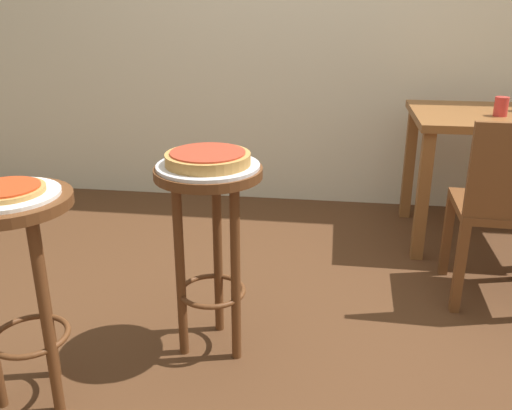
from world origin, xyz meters
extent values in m
plane|color=#4C2D19|center=(0.00, 0.00, 0.00)|extent=(6.00, 6.00, 0.00)
cylinder|color=#5B3319|center=(-0.79, -0.52, 0.72)|extent=(0.39, 0.39, 0.03)
cylinder|color=#5B3319|center=(-0.79, -0.40, 0.35)|extent=(0.04, 0.04, 0.71)
cylinder|color=#5B3319|center=(-0.68, -0.58, 0.35)|extent=(0.04, 0.04, 0.71)
torus|color=#5B3319|center=(-0.79, -0.52, 0.25)|extent=(0.26, 0.26, 0.02)
cylinder|color=white|center=(-0.79, -0.52, 0.75)|extent=(0.32, 0.32, 0.01)
cylinder|color=#B78442|center=(-0.79, -0.52, 0.76)|extent=(0.23, 0.23, 0.01)
cylinder|color=red|center=(-0.79, -0.52, 0.77)|extent=(0.20, 0.20, 0.01)
cylinder|color=#5B3319|center=(-0.25, -0.14, 0.72)|extent=(0.39, 0.39, 0.03)
cylinder|color=#5B3319|center=(-0.25, -0.02, 0.35)|extent=(0.04, 0.04, 0.71)
cylinder|color=#5B3319|center=(-0.36, -0.20, 0.35)|extent=(0.04, 0.04, 0.71)
cylinder|color=#5B3319|center=(-0.15, -0.20, 0.35)|extent=(0.04, 0.04, 0.71)
torus|color=#5B3319|center=(-0.25, -0.14, 0.25)|extent=(0.26, 0.26, 0.02)
cylinder|color=silver|center=(-0.25, -0.14, 0.75)|extent=(0.37, 0.37, 0.01)
cylinder|color=#B78442|center=(-0.25, -0.14, 0.77)|extent=(0.30, 0.30, 0.04)
cylinder|color=#B23823|center=(-0.25, -0.14, 0.80)|extent=(0.27, 0.27, 0.01)
cube|color=brown|center=(1.02, 1.09, 0.71)|extent=(0.85, 0.70, 0.04)
cube|color=brown|center=(0.65, 0.79, 0.34)|extent=(0.06, 0.06, 0.69)
cube|color=brown|center=(0.65, 1.39, 0.34)|extent=(0.06, 0.06, 0.69)
cylinder|color=red|center=(1.03, 1.02, 0.77)|extent=(0.07, 0.07, 0.10)
cube|color=brown|center=(0.93, 0.44, 0.43)|extent=(0.41, 0.41, 0.04)
cube|color=brown|center=(0.76, 0.62, 0.21)|extent=(0.04, 0.04, 0.42)
cube|color=brown|center=(0.75, 0.26, 0.21)|extent=(0.04, 0.04, 0.42)
camera|label=1|loc=(0.18, -1.98, 1.31)|focal=39.01mm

